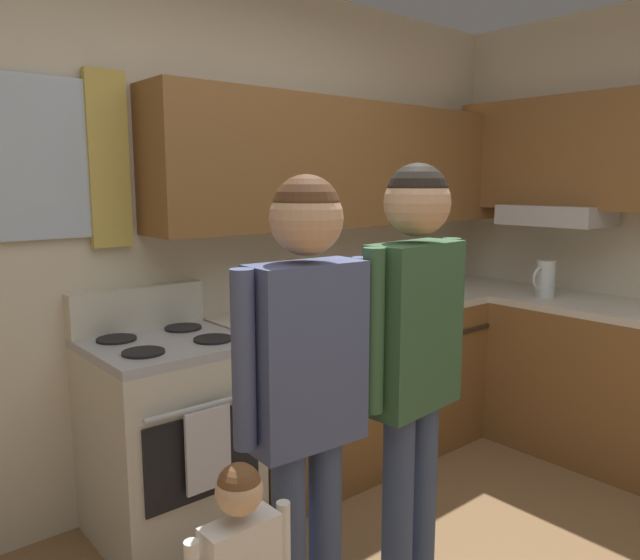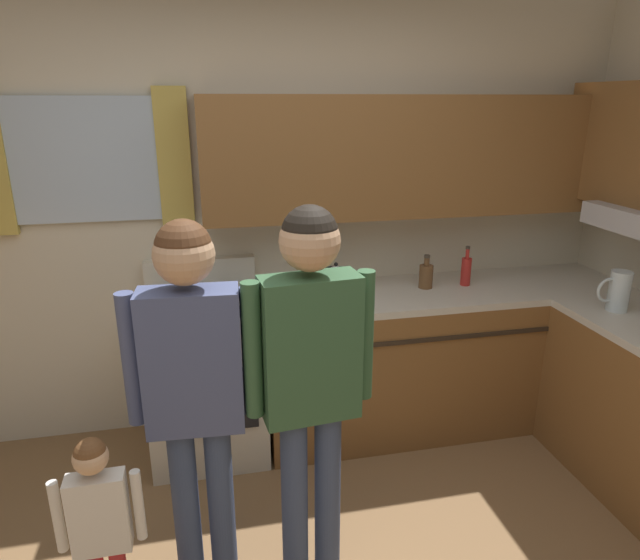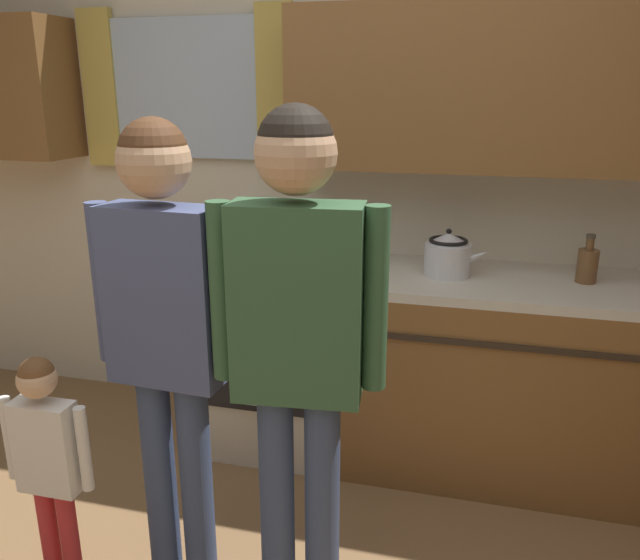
{
  "view_description": "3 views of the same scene",
  "coord_description": "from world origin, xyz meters",
  "px_view_note": "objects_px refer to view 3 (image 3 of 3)",
  "views": [
    {
      "loc": [
        -1.42,
        -0.85,
        1.58
      ],
      "look_at": [
        0.17,
        1.03,
        1.18
      ],
      "focal_mm": 34.07,
      "sensor_mm": 36.0,
      "label": 1
    },
    {
      "loc": [
        -0.24,
        -1.38,
        1.99
      ],
      "look_at": [
        0.24,
        0.82,
        1.25
      ],
      "focal_mm": 30.96,
      "sensor_mm": 36.0,
      "label": 2
    },
    {
      "loc": [
        0.6,
        -1.13,
        1.67
      ],
      "look_at": [
        0.14,
        0.67,
        1.11
      ],
      "focal_mm": 35.16,
      "sensor_mm": 36.0,
      "label": 3
    }
  ],
  "objects_px": {
    "bottle_squat_brown": "(587,265)",
    "adult_holding_child": "(166,314)",
    "adult_in_plaid": "(298,324)",
    "stove_oven": "(282,349)",
    "stovetop_kettle": "(448,254)",
    "small_child": "(48,455)"
  },
  "relations": [
    {
      "from": "small_child",
      "to": "bottle_squat_brown",
      "type": "bearing_deg",
      "value": 35.63
    },
    {
      "from": "stove_oven",
      "to": "adult_holding_child",
      "type": "relative_size",
      "value": 0.69
    },
    {
      "from": "stovetop_kettle",
      "to": "adult_holding_child",
      "type": "relative_size",
      "value": 0.17
    },
    {
      "from": "small_child",
      "to": "stove_oven",
      "type": "bearing_deg",
      "value": 71.91
    },
    {
      "from": "stove_oven",
      "to": "bottle_squat_brown",
      "type": "distance_m",
      "value": 1.43
    },
    {
      "from": "stove_oven",
      "to": "small_child",
      "type": "height_order",
      "value": "stove_oven"
    },
    {
      "from": "bottle_squat_brown",
      "to": "small_child",
      "type": "height_order",
      "value": "bottle_squat_brown"
    },
    {
      "from": "bottle_squat_brown",
      "to": "adult_in_plaid",
      "type": "bearing_deg",
      "value": -130.14
    },
    {
      "from": "stove_oven",
      "to": "adult_holding_child",
      "type": "xyz_separation_m",
      "value": [
        -0.04,
        -1.03,
        0.54
      ]
    },
    {
      "from": "adult_holding_child",
      "to": "adult_in_plaid",
      "type": "relative_size",
      "value": 0.98
    },
    {
      "from": "stove_oven",
      "to": "adult_in_plaid",
      "type": "xyz_separation_m",
      "value": [
        0.4,
        -1.07,
        0.57
      ]
    },
    {
      "from": "stove_oven",
      "to": "bottle_squat_brown",
      "type": "xyz_separation_m",
      "value": [
        1.33,
        0.03,
        0.51
      ]
    },
    {
      "from": "stovetop_kettle",
      "to": "adult_holding_child",
      "type": "distance_m",
      "value": 1.3
    },
    {
      "from": "bottle_squat_brown",
      "to": "adult_holding_child",
      "type": "bearing_deg",
      "value": -142.14
    },
    {
      "from": "stove_oven",
      "to": "small_child",
      "type": "bearing_deg",
      "value": -108.09
    },
    {
      "from": "adult_in_plaid",
      "to": "small_child",
      "type": "relative_size",
      "value": 1.83
    },
    {
      "from": "stovetop_kettle",
      "to": "adult_in_plaid",
      "type": "xyz_separation_m",
      "value": [
        -0.36,
        -1.06,
        0.04
      ]
    },
    {
      "from": "stove_oven",
      "to": "adult_in_plaid",
      "type": "bearing_deg",
      "value": -69.47
    },
    {
      "from": "stovetop_kettle",
      "to": "adult_in_plaid",
      "type": "distance_m",
      "value": 1.12
    },
    {
      "from": "stove_oven",
      "to": "small_child",
      "type": "xyz_separation_m",
      "value": [
        -0.39,
        -1.2,
        0.09
      ]
    },
    {
      "from": "bottle_squat_brown",
      "to": "adult_holding_child",
      "type": "xyz_separation_m",
      "value": [
        -1.37,
        -1.06,
        0.03
      ]
    },
    {
      "from": "stove_oven",
      "to": "small_child",
      "type": "distance_m",
      "value": 1.27
    }
  ]
}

